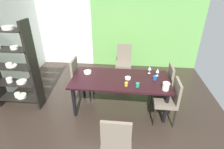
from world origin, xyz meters
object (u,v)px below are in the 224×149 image
chair_head_far (124,60)px  chair_left_far (80,77)px  serving_bowl_east (88,72)px  dining_table (120,82)px  cup_south (155,78)px  cup_center (126,84)px  chair_right_far (164,82)px  chair_right_near (169,99)px  wine_glass_corner (150,68)px  cup_north (138,85)px  wine_glass_near_window (158,71)px  pitcher_rear (166,86)px  display_shelf (12,67)px  serving_bowl_right (128,78)px  chair_head_near (117,139)px

chair_head_far → chair_left_far: (-1.01, -1.12, -0.00)m
chair_head_far → serving_bowl_east: chair_head_far is taller
chair_head_far → chair_left_far: 1.50m
dining_table → cup_south: (0.72, 0.04, 0.11)m
cup_center → chair_right_far: bearing=35.0°
chair_right_near → wine_glass_corner: chair_right_near is taller
chair_head_far → cup_north: chair_head_far is taller
wine_glass_corner → serving_bowl_east: (-1.39, -0.14, -0.10)m
cup_north → serving_bowl_east: bearing=156.9°
chair_right_near → wine_glass_near_window: chair_right_near is taller
chair_right_near → chair_right_far: bearing=-0.0°
wine_glass_near_window → pitcher_rear: size_ratio=1.06×
dining_table → display_shelf: bearing=-176.6°
serving_bowl_right → cup_south: size_ratio=1.49×
chair_right_far → chair_right_near: chair_right_far is taller
chair_right_near → chair_head_near: bearing=139.5°
chair_head_near → cup_south: size_ratio=12.05×
chair_head_near → wine_glass_corner: bearing=71.4°
cup_center → cup_north: bearing=-3.3°
chair_head_far → wine_glass_corner: size_ratio=6.04×
chair_right_far → cup_center: size_ratio=12.09×
chair_right_near → cup_south: (-0.27, 0.37, 0.25)m
display_shelf → wine_glass_corner: 2.97m
wine_glass_corner → cup_center: bearing=-130.0°
chair_left_far → chair_right_near: bearing=71.7°
cup_center → chair_left_far: bearing=151.9°
cup_south → chair_head_near: bearing=-114.7°
cup_south → chair_left_far: bearing=170.5°
dining_table → chair_right_far: bearing=18.3°
chair_left_far → pitcher_rear: (1.88, -0.66, 0.27)m
cup_north → cup_center: bearing=176.7°
chair_head_far → cup_north: size_ratio=11.90×
chair_right_near → wine_glass_near_window: (-0.20, 0.55, 0.33)m
chair_head_near → cup_center: bearing=85.5°
chair_head_near → cup_north: 1.22m
dining_table → chair_right_far: (0.99, 0.33, -0.14)m
wine_glass_near_window → wine_glass_corner: (-0.16, 0.10, 0.01)m
chair_right_far → wine_glass_near_window: 0.40m
display_shelf → cup_center: display_shelf is taller
chair_right_far → cup_north: 0.92m
serving_bowl_right → wine_glass_corner: bearing=33.0°
wine_glass_corner → cup_center: 0.78m
chair_head_far → cup_north: bearing=101.3°
dining_table → chair_head_far: chair_head_far is taller
wine_glass_near_window → chair_head_near: bearing=-114.3°
serving_bowl_right → chair_left_far: bearing=164.8°
cup_north → pitcher_rear: (0.53, -0.05, 0.04)m
chair_left_far → cup_center: size_ratio=12.85×
chair_head_far → cup_north: (0.34, -1.73, 0.23)m
display_shelf → wine_glass_near_window: size_ratio=11.95×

